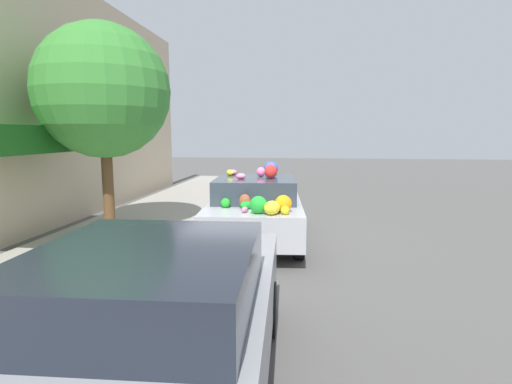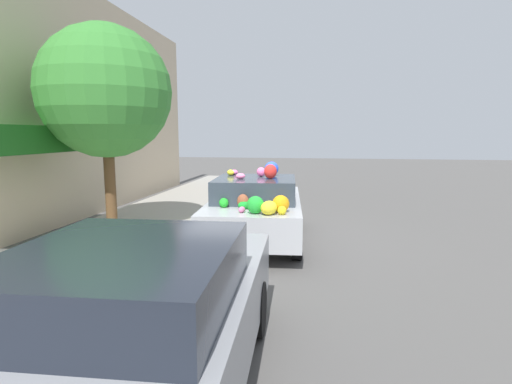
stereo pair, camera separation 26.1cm
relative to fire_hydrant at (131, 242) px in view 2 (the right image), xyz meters
The scene contains 7 objects.
ground_plane 2.69m from the fire_hydrant, 38.53° to the right, with size 60.00×60.00×0.00m, color #565451.
sidewalk_curb 2.36m from the fire_hydrant, 26.83° to the left, with size 24.00×3.20×0.11m.
building_facade 4.64m from the fire_hydrant, 58.34° to the left, with size 18.00×1.20×6.18m.
street_tree 3.66m from the fire_hydrant, 36.21° to the left, with size 2.83×2.83×4.49m.
fire_hydrant is the anchor object (origin of this frame).
art_car 2.75m from the fire_hydrant, 41.75° to the right, with size 4.09×2.15×1.69m.
parked_car_plain 3.73m from the fire_hydrant, 153.07° to the right, with size 4.27×2.04×1.44m.
Camera 2 is at (-8.26, -1.50, 2.28)m, focal length 28.00 mm.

